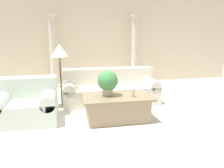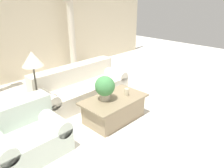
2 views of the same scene
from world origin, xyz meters
The scene contains 9 objects.
ground_plane centered at (0.00, 0.00, 0.00)m, with size 16.00×16.00×0.00m, color silver.
wall_back centered at (0.00, 3.12, 1.60)m, with size 10.00×0.06×3.20m.
sofa_long centered at (-0.03, 0.78, 0.32)m, with size 2.30×0.94×0.82m.
loveseat centered at (-1.85, -0.12, 0.34)m, with size 1.14×0.94×0.82m.
coffee_table centered at (-0.13, -0.45, 0.25)m, with size 1.32×0.77×0.48m.
potted_plant centered at (-0.30, -0.37, 0.76)m, with size 0.40×0.40×0.49m.
pillar_candle centered at (0.14, -0.54, 0.56)m, with size 0.08×0.08×0.15m.
floor_lamp centered at (-1.21, 0.62, 1.23)m, with size 0.39×0.39×1.44m.
column_right centered at (1.20, 2.73, 1.18)m, with size 0.30×0.30×2.30m.
Camera 2 is at (-2.96, -3.17, 2.41)m, focal length 35.00 mm.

